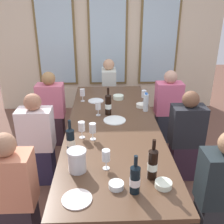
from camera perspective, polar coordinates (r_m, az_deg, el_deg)
The scene contains 29 objects.
ground_plane at distance 3.31m, azimuth 0.15°, elevation -14.29°, with size 12.00×12.00×0.00m, color brown.
back_wall_with_windows at distance 4.98m, azimuth -0.93°, elevation 16.75°, with size 4.21×0.10×2.90m.
dining_table at distance 2.94m, azimuth 0.17°, elevation -3.75°, with size 1.01×2.78×0.74m.
white_plate_0 at distance 3.00m, azimuth 0.57°, elevation -1.82°, with size 0.26×0.26×0.01m, color white.
white_plate_1 at distance 3.59m, azimuth -3.57°, elevation 2.45°, with size 0.21×0.21×0.01m, color white.
white_plate_2 at distance 1.93m, azimuth -7.69°, elevation -18.41°, with size 0.21×0.21×0.01m, color white.
metal_pitcher at distance 2.14m, azimuth -7.67°, elevation -10.49°, with size 0.16×0.16×0.19m.
wine_bottle_0 at distance 2.05m, azimuth 8.90°, elevation -11.11°, with size 0.08×0.08×0.34m.
wine_bottle_1 at distance 1.91m, azimuth 5.06°, elevation -14.40°, with size 0.08×0.08×0.31m.
wine_bottle_2 at distance 3.12m, azimuth -0.84°, elevation 1.73°, with size 0.08×0.08×0.34m.
wine_bottle_3 at distance 2.39m, azimuth -9.08°, elevation -6.06°, with size 0.08×0.08×0.32m.
tasting_bowl_0 at distance 1.99m, azimuth 0.95°, elevation -15.79°, with size 0.11×0.11×0.04m, color white.
tasting_bowl_1 at distance 3.66m, azimuth 1.41°, elevation 3.29°, with size 0.15×0.15×0.05m, color white.
tasting_bowl_2 at distance 3.40m, azimuth 6.40°, elevation 1.45°, with size 0.13×0.13×0.04m, color white.
tasting_bowl_3 at distance 2.04m, azimuth 11.21°, elevation -15.30°, with size 0.13×0.13×0.04m, color white.
water_bottle at distance 3.25m, azimuth 7.44°, elevation 2.08°, with size 0.06×0.06×0.24m.
wine_glass_0 at distance 3.10m, azimuth -3.07°, elevation 1.35°, with size 0.07×0.07×0.17m.
wine_glass_1 at distance 2.61m, azimuth -6.68°, elevation -3.31°, with size 0.07×0.07×0.17m.
wine_glass_2 at distance 3.57m, azimuth -6.50°, elevation 4.16°, with size 0.07×0.07×0.17m.
wine_glass_3 at distance 3.52m, azimuth 7.03°, elevation 3.84°, with size 0.07×0.07×0.17m.
wine_glass_4 at distance 2.57m, azimuth -4.28°, elevation -3.69°, with size 0.07×0.07×0.17m.
wine_glass_5 at distance 2.14m, azimuth -1.32°, elevation -9.70°, with size 0.07×0.07×0.17m.
seated_person_0 at distance 3.92m, azimuth -13.09°, elevation 0.28°, with size 0.38×0.24×1.11m.
seated_person_1 at distance 3.98m, azimuth 12.14°, elevation 0.72°, with size 0.38×0.24×1.11m.
seated_person_2 at distance 3.11m, azimuth -16.00°, elevation -6.33°, with size 0.38×0.24×1.11m.
seated_person_3 at distance 3.19m, azimuth 15.89°, elevation -5.57°, with size 0.38×0.24×1.11m.
seated_person_4 at distance 2.41m, azimuth -20.85°, elevation -16.83°, with size 0.38×0.24×1.11m.
seated_person_5 at distance 2.45m, azimuth 22.63°, elevation -16.37°, with size 0.38×0.24×1.11m.
seated_person_6 at distance 4.61m, azimuth -0.70°, elevation 4.43°, with size 0.24×0.38×1.11m.
Camera 1 is at (-0.11, -2.62, 2.02)m, focal length 41.67 mm.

